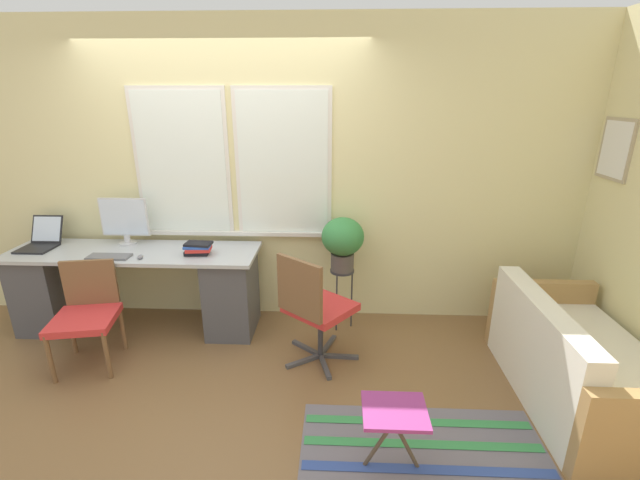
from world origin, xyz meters
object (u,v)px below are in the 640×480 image
at_px(office_chair_swivel, 314,307).
at_px(keyboard, 109,257).
at_px(mouse, 140,257).
at_px(potted_plant, 343,240).
at_px(folding_stool, 394,416).
at_px(laptop, 41,241).
at_px(couch_loveseat, 577,367).
at_px(monitor, 124,220).
at_px(desk_chair_wooden, 86,312).
at_px(book_stack, 198,248).
at_px(plant_stand, 342,278).

bearing_deg(office_chair_swivel, keyboard, 29.16).
xyz_separation_m(keyboard, mouse, (0.27, -0.01, 0.01)).
bearing_deg(potted_plant, folding_stool, -79.70).
height_order(laptop, couch_loveseat, laptop).
bearing_deg(monitor, desk_chair_wooden, -93.48).
height_order(monitor, keyboard, monitor).
distance_m(keyboard, potted_plant, 1.99).
bearing_deg(book_stack, monitor, 161.83).
height_order(keyboard, office_chair_swivel, office_chair_swivel).
xyz_separation_m(couch_loveseat, folding_stool, (-1.36, -0.66, 0.10)).
xyz_separation_m(couch_loveseat, potted_plant, (-1.64, 0.93, 0.59)).
xyz_separation_m(book_stack, desk_chair_wooden, (-0.78, -0.47, -0.38)).
xyz_separation_m(monitor, folding_stool, (2.26, -1.67, -0.62)).
height_order(book_stack, plant_stand, book_stack).
xyz_separation_m(keyboard, couch_loveseat, (3.61, -0.66, -0.51)).
relative_size(desk_chair_wooden, plant_stand, 1.42).
height_order(laptop, office_chair_swivel, laptop).
xyz_separation_m(mouse, folding_stool, (1.98, -1.30, -0.41)).
height_order(keyboard, book_stack, book_stack).
height_order(office_chair_swivel, couch_loveseat, office_chair_swivel).
relative_size(laptop, office_chair_swivel, 0.39).
distance_m(mouse, office_chair_swivel, 1.53).
relative_size(plant_stand, potted_plant, 1.19).
bearing_deg(office_chair_swivel, folding_stool, 155.27).
bearing_deg(plant_stand, monitor, 177.73).
distance_m(keyboard, plant_stand, 2.00).
bearing_deg(folding_stool, keyboard, 149.73).
distance_m(mouse, folding_stool, 2.41).
height_order(monitor, desk_chair_wooden, monitor).
height_order(mouse, couch_loveseat, mouse).
relative_size(keyboard, potted_plant, 0.73).
bearing_deg(couch_loveseat, book_stack, 75.09).
bearing_deg(laptop, book_stack, -4.74).
xyz_separation_m(book_stack, office_chair_swivel, (1.02, -0.41, -0.32)).
bearing_deg(couch_loveseat, plant_stand, 60.51).
bearing_deg(keyboard, potted_plant, 7.89).
relative_size(keyboard, folding_stool, 0.85).
bearing_deg(office_chair_swivel, monitor, 18.51).
bearing_deg(potted_plant, office_chair_swivel, -111.10).
bearing_deg(office_chair_swivel, couch_loveseat, -152.19).
height_order(mouse, desk_chair_wooden, desk_chair_wooden).
bearing_deg(folding_stool, couch_loveseat, 25.89).
bearing_deg(office_chair_swivel, laptop, 26.80).
distance_m(laptop, keyboard, 0.78).
distance_m(mouse, couch_loveseat, 3.44).
relative_size(laptop, keyboard, 1.05).
bearing_deg(mouse, plant_stand, 9.55).
bearing_deg(monitor, plant_stand, -2.27).
bearing_deg(keyboard, mouse, -2.50).
bearing_deg(book_stack, plant_stand, 7.47).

